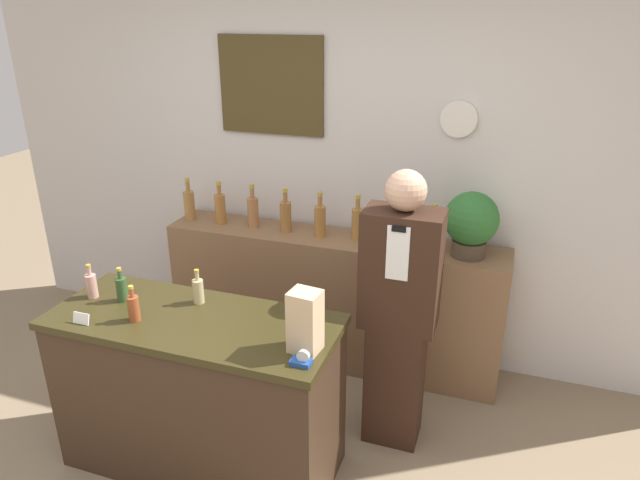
{
  "coord_description": "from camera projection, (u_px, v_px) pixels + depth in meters",
  "views": [
    {
      "loc": [
        1.12,
        -1.57,
        2.33
      ],
      "look_at": [
        0.18,
        1.15,
        1.15
      ],
      "focal_mm": 32.0,
      "sensor_mm": 36.0,
      "label": 1
    }
  ],
  "objects": [
    {
      "name": "shelf_bottle_5",
      "position": [
        357.0,
        223.0,
        3.68
      ],
      "size": [
        0.08,
        0.08,
        0.3
      ],
      "color": "#A06D35",
      "rests_on": "back_shelf"
    },
    {
      "name": "shelf_bottle_6",
      "position": [
        394.0,
        229.0,
        3.58
      ],
      "size": [
        0.08,
        0.08,
        0.3
      ],
      "color": "#9B643D",
      "rests_on": "back_shelf"
    },
    {
      "name": "back_wall",
      "position": [
        335.0,
        163.0,
        3.83
      ],
      "size": [
        5.2,
        0.09,
        2.7
      ],
      "color": "silver",
      "rests_on": "ground_plane"
    },
    {
      "name": "counter_bottle_0",
      "position": [
        91.0,
        285.0,
        3.0
      ],
      "size": [
        0.06,
        0.06,
        0.19
      ],
      "color": "tan",
      "rests_on": "display_counter"
    },
    {
      "name": "shelf_bottle_0",
      "position": [
        189.0,
        204.0,
        4.03
      ],
      "size": [
        0.08,
        0.08,
        0.3
      ],
      "color": "#9F703A",
      "rests_on": "back_shelf"
    },
    {
      "name": "price_card_left",
      "position": [
        81.0,
        318.0,
        2.76
      ],
      "size": [
        0.09,
        0.02,
        0.06
      ],
      "color": "white",
      "rests_on": "display_counter"
    },
    {
      "name": "shelf_bottle_2",
      "position": [
        253.0,
        211.0,
        3.89
      ],
      "size": [
        0.08,
        0.08,
        0.3
      ],
      "color": "#A06A3D",
      "rests_on": "back_shelf"
    },
    {
      "name": "shelf_bottle_1",
      "position": [
        220.0,
        208.0,
        3.96
      ],
      "size": [
        0.08,
        0.08,
        0.3
      ],
      "color": "#A06830",
      "rests_on": "back_shelf"
    },
    {
      "name": "shopkeeper",
      "position": [
        398.0,
        315.0,
        3.06
      ],
      "size": [
        0.4,
        0.25,
        1.6
      ],
      "color": "#331E14",
      "rests_on": "ground_plane"
    },
    {
      "name": "back_shelf",
      "position": [
        332.0,
        299.0,
        3.93
      ],
      "size": [
        2.29,
        0.38,
        0.93
      ],
      "color": "brown",
      "rests_on": "ground_plane"
    },
    {
      "name": "tape_dispenser",
      "position": [
        302.0,
        360.0,
        2.45
      ],
      "size": [
        0.09,
        0.06,
        0.07
      ],
      "color": "#1E4799",
      "rests_on": "display_counter"
    },
    {
      "name": "counter_bottle_3",
      "position": [
        198.0,
        290.0,
        2.95
      ],
      "size": [
        0.06,
        0.06,
        0.19
      ],
      "color": "tan",
      "rests_on": "display_counter"
    },
    {
      "name": "display_counter",
      "position": [
        199.0,
        393.0,
        2.99
      ],
      "size": [
        1.47,
        0.6,
        0.9
      ],
      "color": "#382619",
      "rests_on": "ground_plane"
    },
    {
      "name": "shelf_bottle_7",
      "position": [
        433.0,
        233.0,
        3.51
      ],
      "size": [
        0.08,
        0.08,
        0.3
      ],
      "color": "olive",
      "rests_on": "back_shelf"
    },
    {
      "name": "counter_bottle_1",
      "position": [
        122.0,
        288.0,
        2.97
      ],
      "size": [
        0.06,
        0.06,
        0.19
      ],
      "color": "#304F27",
      "rests_on": "display_counter"
    },
    {
      "name": "shelf_bottle_3",
      "position": [
        286.0,
        215.0,
        3.81
      ],
      "size": [
        0.08,
        0.08,
        0.3
      ],
      "color": "olive",
      "rests_on": "back_shelf"
    },
    {
      "name": "paper_bag",
      "position": [
        305.0,
        321.0,
        2.51
      ],
      "size": [
        0.15,
        0.13,
        0.29
      ],
      "color": "tan",
      "rests_on": "display_counter"
    },
    {
      "name": "potted_plant",
      "position": [
        471.0,
        222.0,
        3.39
      ],
      "size": [
        0.32,
        0.32,
        0.4
      ],
      "color": "#4C3D2D",
      "rests_on": "back_shelf"
    },
    {
      "name": "shelf_bottle_4",
      "position": [
        320.0,
        220.0,
        3.73
      ],
      "size": [
        0.08,
        0.08,
        0.3
      ],
      "color": "#A26B32",
      "rests_on": "back_shelf"
    },
    {
      "name": "counter_bottle_2",
      "position": [
        134.0,
        307.0,
        2.78
      ],
      "size": [
        0.06,
        0.06,
        0.19
      ],
      "color": "brown",
      "rests_on": "display_counter"
    }
  ]
}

